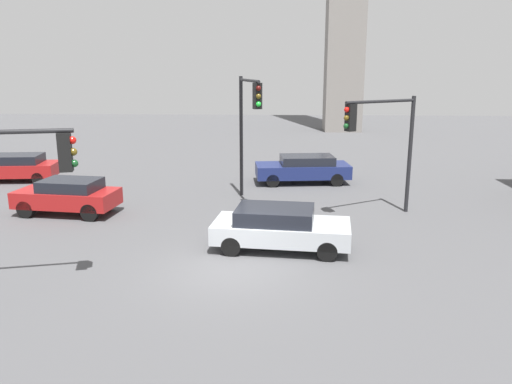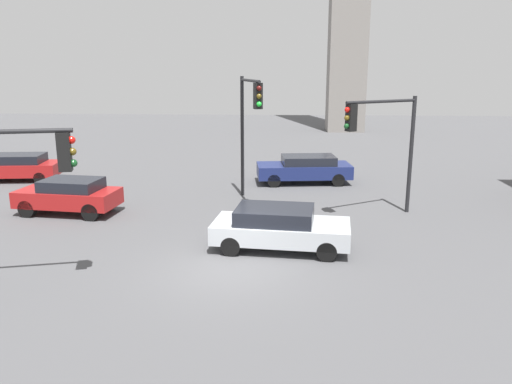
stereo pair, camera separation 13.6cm
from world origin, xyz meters
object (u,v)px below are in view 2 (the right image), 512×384
(car_1, at_px, (279,227))
(car_2, at_px, (16,167))
(car_0, at_px, (69,195))
(car_3, at_px, (305,168))
(traffic_light_0, at_px, (249,113))
(traffic_light_2, at_px, (14,174))
(traffic_light_1, at_px, (382,131))

(car_1, xyz_separation_m, car_2, (-14.09, 9.70, -0.00))
(car_0, xyz_separation_m, car_2, (-5.44, 6.01, -0.04))
(car_0, bearing_deg, car_3, -140.84)
(car_0, relative_size, car_3, 0.85)
(traffic_light_0, distance_m, car_0, 8.18)
(traffic_light_2, xyz_separation_m, car_0, (-1.92, 7.40, -2.46))
(car_3, bearing_deg, car_2, -5.54)
(car_2, height_order, car_3, car_3)
(car_2, bearing_deg, traffic_light_0, 155.53)
(traffic_light_0, distance_m, car_2, 13.74)
(traffic_light_0, height_order, car_2, traffic_light_0)
(traffic_light_2, relative_size, car_0, 1.09)
(traffic_light_1, bearing_deg, car_3, -97.87)
(traffic_light_1, distance_m, car_0, 12.81)
(car_3, bearing_deg, traffic_light_0, 52.59)
(traffic_light_2, distance_m, car_0, 8.03)
(car_0, relative_size, car_2, 0.88)
(traffic_light_1, xyz_separation_m, car_2, (-17.97, 5.84, -2.72))
(traffic_light_2, height_order, car_2, traffic_light_2)
(traffic_light_0, xyz_separation_m, car_0, (-7.28, -1.94, -3.19))
(car_0, bearing_deg, traffic_light_1, -172.42)
(traffic_light_0, height_order, car_1, traffic_light_0)
(traffic_light_0, xyz_separation_m, traffic_light_2, (-5.35, -9.34, -0.73))
(traffic_light_0, relative_size, traffic_light_2, 1.19)
(car_0, bearing_deg, traffic_light_0, -158.27)
(traffic_light_0, bearing_deg, car_2, -123.29)
(traffic_light_1, relative_size, car_1, 1.02)
(car_2, distance_m, car_3, 15.31)
(car_0, distance_m, car_1, 9.40)
(traffic_light_2, bearing_deg, traffic_light_1, 21.00)
(car_2, bearing_deg, car_0, 125.44)
(traffic_light_1, distance_m, car_2, 19.09)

